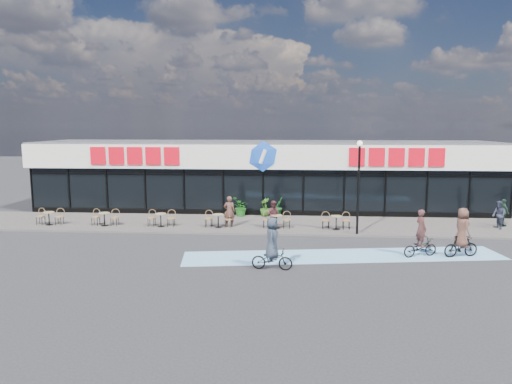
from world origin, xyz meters
TOP-DOWN VIEW (x-y plane):
  - ground at (0.00, 0.00)m, footprint 120.00×120.00m
  - sidewalk at (0.00, 4.50)m, footprint 44.00×5.00m
  - bike_lane at (4.00, -1.50)m, footprint 14.17×4.13m
  - building at (-0.00, 9.93)m, footprint 30.60×6.57m
  - lamp_post at (5.14, 2.30)m, footprint 0.28×0.28m
  - bistro_set_0 at (-11.92, 3.36)m, footprint 1.54×0.62m
  - bistro_set_1 at (-8.70, 3.36)m, footprint 1.54×0.62m
  - bistro_set_2 at (-5.49, 3.36)m, footprint 1.54×0.62m
  - bistro_set_3 at (-2.27, 3.36)m, footprint 1.54×0.62m
  - bistro_set_4 at (0.95, 3.36)m, footprint 1.54×0.62m
  - bistro_set_5 at (4.16, 3.36)m, footprint 1.54×0.62m
  - potted_plant_left at (0.14, 6.63)m, footprint 0.89×0.89m
  - potted_plant_mid at (-1.36, 6.47)m, footprint 1.14×1.25m
  - potted_plant_right at (0.96, 6.63)m, footprint 0.82×0.85m
  - patron_left at (-1.68, 3.52)m, footprint 0.66×0.46m
  - patron_right at (0.74, 3.43)m, footprint 0.87×0.77m
  - pedestrian_a at (12.96, 3.99)m, footprint 0.69×0.83m
  - pedestrian_b at (13.54, 4.77)m, footprint 0.56×0.96m
  - cyclist_a at (7.30, -1.40)m, footprint 1.70×1.07m
  - cyclist_b at (9.05, -1.34)m, footprint 1.64×0.95m
  - cyclist_c at (0.94, -3.65)m, footprint 1.67×0.85m

SIDE VIEW (x-z plane):
  - ground at x=0.00m, z-range 0.00..0.00m
  - bike_lane at x=4.00m, z-range 0.00..0.01m
  - sidewalk at x=0.00m, z-range 0.00..0.10m
  - bistro_set_0 at x=-11.92m, z-range 0.11..1.01m
  - bistro_set_1 at x=-8.70m, z-range 0.11..1.01m
  - bistro_set_2 at x=-5.49m, z-range 0.11..1.01m
  - bistro_set_3 at x=-2.27m, z-range 0.11..1.01m
  - bistro_set_4 at x=0.95m, z-range 0.11..1.01m
  - bistro_set_5 at x=4.16m, z-range 0.11..1.01m
  - potted_plant_left at x=0.14m, z-range 0.10..1.25m
  - potted_plant_mid at x=-1.36m, z-range 0.10..1.29m
  - potted_plant_right at x=0.96m, z-range 0.10..1.31m
  - cyclist_a at x=7.30m, z-range -0.34..1.76m
  - cyclist_c at x=0.94m, z-range -0.22..1.89m
  - patron_right at x=0.74m, z-range 0.10..1.61m
  - pedestrian_b at x=13.54m, z-range 0.10..1.63m
  - pedestrian_a at x=12.96m, z-range 0.10..1.64m
  - cyclist_b at x=9.05m, z-range -0.16..2.01m
  - patron_left at x=-1.68m, z-range 0.10..1.82m
  - building at x=0.00m, z-range -0.04..4.71m
  - lamp_post at x=5.14m, z-range 0.58..5.39m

